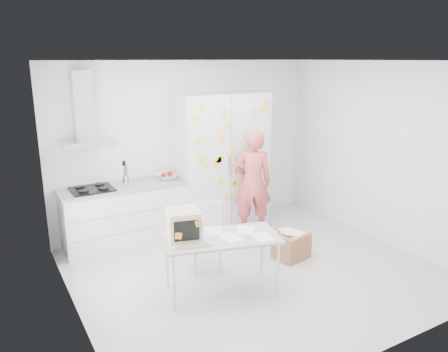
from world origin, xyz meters
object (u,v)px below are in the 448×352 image
person (252,183)px  desk (198,231)px  cardboard_box (291,245)px  chair (208,232)px

person → desk: person is taller
person → cardboard_box: (-0.02, -1.04, -0.65)m
chair → cardboard_box: (1.15, -0.34, -0.32)m
desk → cardboard_box: size_ratio=2.81×
person → cardboard_box: person is taller
chair → cardboard_box: chair is taller
chair → cardboard_box: size_ratio=1.73×
desk → cardboard_box: 1.69m
person → chair: person is taller
person → desk: size_ratio=1.15×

